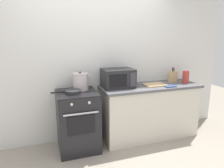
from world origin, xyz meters
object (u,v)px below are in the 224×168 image
object	(u,v)px
stock_pot	(80,82)
frying_pan	(73,92)
microwave	(118,78)
pasta_box	(186,77)
knife_block	(173,76)
oven_mitt	(170,86)
cutting_board	(155,85)
stove	(78,121)

from	to	relation	value
stock_pot	frying_pan	bearing A→B (deg)	-131.18
microwave	pasta_box	distance (m)	1.23
knife_block	oven_mitt	world-z (taller)	knife_block
microwave	pasta_box	xyz separation A→B (m)	(1.22, -0.11, -0.04)
cutting_board	oven_mitt	xyz separation A→B (m)	(0.19, -0.16, -0.00)
knife_block	microwave	bearing A→B (deg)	-176.72
frying_pan	knife_block	world-z (taller)	knife_block
cutting_board	oven_mitt	size ratio (longest dim) A/B	2.00
cutting_board	pasta_box	bearing A→B (deg)	-2.91
frying_pan	cutting_board	xyz separation A→B (m)	(1.38, 0.06, -0.02)
knife_block	oven_mitt	distance (m)	0.41
stove	pasta_box	size ratio (longest dim) A/B	4.18
stock_pot	oven_mitt	distance (m)	1.45
stock_pot	knife_block	distance (m)	1.68
stove	pasta_box	world-z (taller)	pasta_box
stove	frying_pan	bearing A→B (deg)	-139.22
stock_pot	knife_block	bearing A→B (deg)	0.95
stove	stock_pot	distance (m)	0.61
stove	pasta_box	distance (m)	1.99
stove	cutting_board	size ratio (longest dim) A/B	2.56
stove	oven_mitt	distance (m)	1.58
stove	knife_block	bearing A→B (deg)	4.58
stock_pot	cutting_board	xyz separation A→B (m)	(1.23, -0.11, -0.12)
stock_pot	knife_block	world-z (taller)	stock_pot
stove	cutting_board	xyz separation A→B (m)	(1.32, 0.00, 0.47)
cutting_board	stock_pot	bearing A→B (deg)	174.80
frying_pan	knife_block	xyz separation A→B (m)	(1.83, 0.20, 0.07)
cutting_board	knife_block	xyz separation A→B (m)	(0.45, 0.14, 0.09)
frying_pan	cutting_board	world-z (taller)	frying_pan
cutting_board	knife_block	bearing A→B (deg)	17.37
pasta_box	microwave	bearing A→B (deg)	174.95
pasta_box	stove	bearing A→B (deg)	179.13
knife_block	stove	bearing A→B (deg)	-175.42
knife_block	pasta_box	distance (m)	0.22
frying_pan	pasta_box	bearing A→B (deg)	0.87
frying_pan	oven_mitt	size ratio (longest dim) A/B	2.38
pasta_box	oven_mitt	distance (m)	0.43
stock_pot	microwave	world-z (taller)	microwave
stove	oven_mitt	world-z (taller)	oven_mitt
cutting_board	knife_block	size ratio (longest dim) A/B	1.35
stove	cutting_board	world-z (taller)	cutting_board
cutting_board	oven_mitt	world-z (taller)	cutting_board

